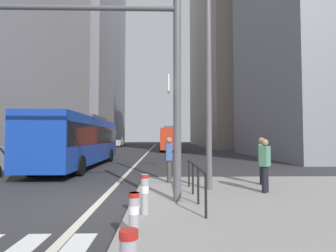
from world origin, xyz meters
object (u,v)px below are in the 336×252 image
at_px(bollard_left, 134,212).
at_px(car_receding_near, 168,141).
at_px(city_bus_red_receding, 170,138).
at_px(street_lamp_post, 208,40).
at_px(pedestrian_waiting, 169,157).
at_px(bollard_right, 145,192).
at_px(city_bus_blue_oncoming, 80,138).
at_px(traffic_signal_gantry, 100,58).
at_px(pedestrian_walking, 265,163).
at_px(car_receding_far, 170,141).
at_px(car_oncoming_mid, 118,142).
at_px(car_oncoming_far, 93,145).
at_px(pedestrian_far, 262,158).

bearing_deg(bollard_left, car_receding_near, 88.05).
bearing_deg(bollard_left, city_bus_red_receding, 87.10).
height_order(street_lamp_post, pedestrian_waiting, street_lamp_post).
bearing_deg(bollard_right, street_lamp_post, 54.40).
xyz_separation_m(street_lamp_post, bollard_right, (-1.99, -2.78, -4.63)).
distance_m(city_bus_blue_oncoming, traffic_signal_gantry, 10.50).
distance_m(pedestrian_waiting, pedestrian_walking, 3.59).
xyz_separation_m(city_bus_blue_oncoming, pedestrian_waiting, (5.53, -6.60, -0.70)).
distance_m(car_receding_far, bollard_right, 57.06).
bearing_deg(car_oncoming_mid, bollard_right, -79.65).
relative_size(car_oncoming_far, pedestrian_walking, 2.55).
bearing_deg(bollard_left, traffic_signal_gantry, 116.02).
height_order(car_oncoming_mid, pedestrian_waiting, car_oncoming_mid).
bearing_deg(car_oncoming_far, car_oncoming_mid, 91.81).
xyz_separation_m(city_bus_blue_oncoming, car_oncoming_mid, (-3.57, 35.36, -0.85)).
xyz_separation_m(city_bus_red_receding, car_oncoming_far, (-9.30, -6.30, -0.85)).
relative_size(pedestrian_waiting, pedestrian_walking, 1.03).
bearing_deg(pedestrian_walking, car_oncoming_mid, 105.44).
height_order(bollard_left, pedestrian_far, pedestrian_far).
xyz_separation_m(traffic_signal_gantry, street_lamp_post, (3.34, 1.61, 1.15)).
bearing_deg(pedestrian_walking, car_receding_far, 91.53).
distance_m(traffic_signal_gantry, bollard_right, 3.91).
distance_m(city_bus_red_receding, car_receding_near, 27.46).
xyz_separation_m(car_oncoming_far, pedestrian_walking, (11.44, -22.44, 0.11)).
relative_size(car_oncoming_far, street_lamp_post, 0.55).
bearing_deg(car_receding_near, city_bus_red_receding, -90.82).
bearing_deg(city_bus_blue_oncoming, traffic_signal_gantry, -69.96).
height_order(car_receding_near, pedestrian_far, car_receding_near).
height_order(car_receding_near, street_lamp_post, street_lamp_post).
bearing_deg(car_receding_far, bollard_left, -92.28).
bearing_deg(bollard_left, pedestrian_walking, 44.07).
relative_size(car_oncoming_mid, pedestrian_far, 2.38).
relative_size(car_receding_near, pedestrian_far, 2.61).
height_order(traffic_signal_gantry, bollard_right, traffic_signal_gantry).
bearing_deg(bollard_left, street_lamp_post, 63.51).
distance_m(car_receding_near, traffic_signal_gantry, 57.46).
bearing_deg(pedestrian_waiting, pedestrian_far, -8.39).
relative_size(city_bus_red_receding, pedestrian_waiting, 6.36).
bearing_deg(car_receding_near, car_oncoming_far, -106.03).
height_order(pedestrian_waiting, pedestrian_walking, pedestrian_waiting).
distance_m(city_bus_red_receding, bollard_right, 31.07).
height_order(car_receding_far, street_lamp_post, street_lamp_post).
xyz_separation_m(city_bus_blue_oncoming, car_receding_far, (7.09, 46.22, -0.85)).
bearing_deg(street_lamp_post, pedestrian_waiting, 133.12).
height_order(city_bus_red_receding, car_receding_far, city_bus_red_receding).
relative_size(city_bus_blue_oncoming, pedestrian_waiting, 6.72).
relative_size(city_bus_red_receding, street_lamp_post, 1.40).
distance_m(city_bus_blue_oncoming, car_oncoming_mid, 35.55).
distance_m(car_oncoming_far, pedestrian_walking, 25.19).
bearing_deg(car_oncoming_mid, pedestrian_far, -73.52).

